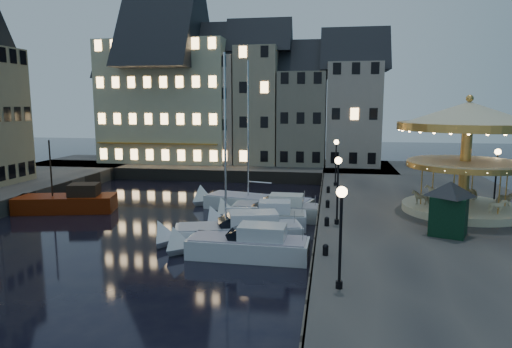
% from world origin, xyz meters
% --- Properties ---
extents(ground, '(160.00, 160.00, 0.00)m').
position_xyz_m(ground, '(0.00, 0.00, 0.00)').
color(ground, black).
rests_on(ground, ground).
extents(quay_east, '(16.00, 56.00, 1.30)m').
position_xyz_m(quay_east, '(14.00, 6.00, 0.65)').
color(quay_east, '#474442').
rests_on(quay_east, ground).
extents(quay_north, '(44.00, 12.00, 1.30)m').
position_xyz_m(quay_north, '(-8.00, 28.00, 0.65)').
color(quay_north, '#474442').
rests_on(quay_north, ground).
extents(quaywall_e, '(0.15, 44.00, 1.30)m').
position_xyz_m(quaywall_e, '(6.00, 6.00, 0.65)').
color(quaywall_e, '#47423A').
rests_on(quaywall_e, ground).
extents(quaywall_n, '(48.00, 0.15, 1.30)m').
position_xyz_m(quaywall_n, '(-6.00, 22.00, 0.65)').
color(quaywall_n, '#47423A').
rests_on(quaywall_n, ground).
extents(streetlamp_a, '(0.44, 0.44, 4.17)m').
position_xyz_m(streetlamp_a, '(7.20, -9.00, 4.02)').
color(streetlamp_a, black).
rests_on(streetlamp_a, quay_east).
extents(streetlamp_b, '(0.44, 0.44, 4.17)m').
position_xyz_m(streetlamp_b, '(7.20, 1.00, 4.02)').
color(streetlamp_b, black).
rests_on(streetlamp_b, quay_east).
extents(streetlamp_c, '(0.44, 0.44, 4.17)m').
position_xyz_m(streetlamp_c, '(7.20, 14.50, 4.02)').
color(streetlamp_c, black).
rests_on(streetlamp_c, quay_east).
extents(streetlamp_d, '(0.44, 0.44, 4.17)m').
position_xyz_m(streetlamp_d, '(18.50, 8.00, 4.02)').
color(streetlamp_d, black).
rests_on(streetlamp_d, quay_east).
extents(bollard_a, '(0.30, 0.30, 0.57)m').
position_xyz_m(bollard_a, '(6.60, -5.00, 1.60)').
color(bollard_a, black).
rests_on(bollard_a, quay_east).
extents(bollard_b, '(0.30, 0.30, 0.57)m').
position_xyz_m(bollard_b, '(6.60, 0.50, 1.60)').
color(bollard_b, black).
rests_on(bollard_b, quay_east).
extents(bollard_c, '(0.30, 0.30, 0.57)m').
position_xyz_m(bollard_c, '(6.60, 5.50, 1.60)').
color(bollard_c, black).
rests_on(bollard_c, quay_east).
extents(bollard_d, '(0.30, 0.30, 0.57)m').
position_xyz_m(bollard_d, '(6.60, 11.00, 1.60)').
color(bollard_d, black).
rests_on(bollard_d, quay_east).
extents(townhouse_na, '(5.50, 8.00, 12.80)m').
position_xyz_m(townhouse_na, '(-19.50, 30.00, 7.78)').
color(townhouse_na, gray).
rests_on(townhouse_na, quay_north).
extents(townhouse_nb, '(6.16, 8.00, 13.80)m').
position_xyz_m(townhouse_nb, '(-14.05, 30.00, 8.28)').
color(townhouse_nb, tan).
rests_on(townhouse_nb, quay_north).
extents(townhouse_nc, '(6.82, 8.00, 14.80)m').
position_xyz_m(townhouse_nc, '(-8.00, 30.00, 8.78)').
color(townhouse_nc, tan).
rests_on(townhouse_nc, quay_north).
extents(townhouse_nd, '(5.50, 8.00, 15.80)m').
position_xyz_m(townhouse_nd, '(-2.25, 30.00, 9.28)').
color(townhouse_nd, gray).
rests_on(townhouse_nd, quay_north).
extents(townhouse_ne, '(6.16, 8.00, 12.80)m').
position_xyz_m(townhouse_ne, '(3.20, 30.00, 7.78)').
color(townhouse_ne, gray).
rests_on(townhouse_ne, quay_north).
extents(townhouse_nf, '(6.82, 8.00, 13.80)m').
position_xyz_m(townhouse_nf, '(9.25, 30.00, 8.28)').
color(townhouse_nf, '#AA988B').
rests_on(townhouse_nf, quay_north).
extents(hotel_corner, '(17.60, 9.00, 16.80)m').
position_xyz_m(hotel_corner, '(-14.00, 30.00, 9.78)').
color(hotel_corner, beige).
rests_on(hotel_corner, quay_north).
extents(motorboat_b, '(7.90, 2.43, 2.15)m').
position_xyz_m(motorboat_b, '(1.84, -2.30, 0.64)').
color(motorboat_b, silver).
rests_on(motorboat_b, ground).
extents(motorboat_c, '(8.89, 4.52, 11.85)m').
position_xyz_m(motorboat_c, '(0.78, 0.22, 0.68)').
color(motorboat_c, silver).
rests_on(motorboat_c, ground).
extents(motorboat_d, '(6.82, 2.69, 2.15)m').
position_xyz_m(motorboat_d, '(1.88, 3.94, 0.64)').
color(motorboat_d, silver).
rests_on(motorboat_d, ground).
extents(motorboat_e, '(7.53, 2.22, 2.15)m').
position_xyz_m(motorboat_e, '(2.36, 6.50, 0.64)').
color(motorboat_e, silver).
rests_on(motorboat_e, ground).
extents(motorboat_f, '(9.90, 4.92, 13.17)m').
position_xyz_m(motorboat_f, '(0.40, 9.38, 0.53)').
color(motorboat_f, silver).
rests_on(motorboat_f, ground).
extents(red_fishing_boat, '(8.06, 4.38, 6.00)m').
position_xyz_m(red_fishing_boat, '(-14.13, 6.33, 0.70)').
color(red_fishing_boat, '#611802').
rests_on(red_fishing_boat, ground).
extents(carousel, '(9.07, 9.07, 7.93)m').
position_xyz_m(carousel, '(15.70, 5.58, 6.52)').
color(carousel, beige).
rests_on(carousel, quay_east).
extents(ticket_kiosk, '(2.97, 2.97, 3.48)m').
position_xyz_m(ticket_kiosk, '(13.38, -0.30, 3.37)').
color(ticket_kiosk, black).
rests_on(ticket_kiosk, quay_east).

